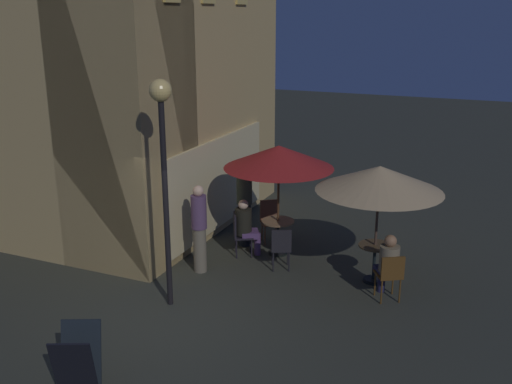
{
  "coord_description": "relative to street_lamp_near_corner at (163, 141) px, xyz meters",
  "views": [
    {
      "loc": [
        -7.49,
        -4.94,
        5.04
      ],
      "look_at": [
        2.39,
        -0.67,
        1.72
      ],
      "focal_mm": 41.05,
      "sensor_mm": 36.0,
      "label": 1
    }
  ],
  "objects": [
    {
      "name": "ground_plane",
      "position": [
        -0.62,
        -0.25,
        -3.0
      ],
      "size": [
        60.0,
        60.0,
        0.0
      ],
      "primitive_type": "plane",
      "color": "#35372D"
    },
    {
      "name": "cafe_building",
      "position": [
        2.71,
        3.04,
        0.8
      ],
      "size": [
        6.55,
        6.9,
        7.62
      ],
      "color": "tan",
      "rests_on": "ground"
    },
    {
      "name": "street_lamp_near_corner",
      "position": [
        0.0,
        0.0,
        0.0
      ],
      "size": [
        0.37,
        0.37,
        4.01
      ],
      "color": "black",
      "rests_on": "ground"
    },
    {
      "name": "menu_sandwich_board",
      "position": [
        -2.73,
        -0.22,
        -2.51
      ],
      "size": [
        0.83,
        0.77,
        0.95
      ],
      "rotation": [
        0.0,
        0.0,
        0.43
      ],
      "color": "black",
      "rests_on": "ground"
    },
    {
      "name": "cafe_table_0",
      "position": [
        2.36,
        -3.16,
        -2.48
      ],
      "size": [
        0.64,
        0.64,
        0.77
      ],
      "color": "black",
      "rests_on": "ground"
    },
    {
      "name": "cafe_table_1",
      "position": [
        2.89,
        -0.95,
        -2.46
      ],
      "size": [
        0.7,
        0.7,
        0.77
      ],
      "color": "black",
      "rests_on": "ground"
    },
    {
      "name": "patio_umbrella_0",
      "position": [
        2.36,
        -3.16,
        -0.92
      ],
      "size": [
        2.38,
        2.38,
        2.33
      ],
      "color": "black",
      "rests_on": "ground"
    },
    {
      "name": "patio_umbrella_1",
      "position": [
        2.89,
        -0.95,
        -0.84
      ],
      "size": [
        2.31,
        2.31,
        2.41
      ],
      "color": "black",
      "rests_on": "ground"
    },
    {
      "name": "cafe_chair_0",
      "position": [
        1.66,
        -3.59,
        -2.44
      ],
      "size": [
        0.59,
        0.59,
        0.91
      ],
      "rotation": [
        0.0,
        0.0,
        0.55
      ],
      "color": "#583715",
      "rests_on": "ground"
    },
    {
      "name": "cafe_chair_1",
      "position": [
        2.14,
        -1.31,
        -2.46
      ],
      "size": [
        0.53,
        0.53,
        0.91
      ],
      "rotation": [
        0.0,
        0.0,
        0.45
      ],
      "color": "black",
      "rests_on": "ground"
    },
    {
      "name": "cafe_chair_2",
      "position": [
        3.57,
        -0.49,
        -2.44
      ],
      "size": [
        0.57,
        0.57,
        0.95
      ],
      "rotation": [
        0.0,
        0.0,
        -2.54
      ],
      "color": "brown",
      "rests_on": "ground"
    },
    {
      "name": "cafe_chair_3",
      "position": [
        2.49,
        -0.21,
        -2.45
      ],
      "size": [
        0.55,
        0.55,
        0.95
      ],
      "rotation": [
        0.0,
        0.0,
        -1.07
      ],
      "color": "black",
      "rests_on": "ground"
    },
    {
      "name": "patron_seated_0",
      "position": [
        1.78,
        -3.52,
        -2.29
      ],
      "size": [
        0.55,
        0.5,
        1.25
      ],
      "rotation": [
        0.0,
        0.0,
        0.55
      ],
      "color": "#252444",
      "rests_on": "ground"
    },
    {
      "name": "patron_seated_1",
      "position": [
        2.56,
        -0.34,
        -2.29
      ],
      "size": [
        0.49,
        0.54,
        1.26
      ],
      "rotation": [
        0.0,
        0.0,
        -1.07
      ],
      "color": "#5A3C6F",
      "rests_on": "ground"
    },
    {
      "name": "patron_standing_2",
      "position": [
        1.45,
        0.17,
        -2.07
      ],
      "size": [
        0.31,
        0.31,
        1.81
      ],
      "rotation": [
        0.0,
        0.0,
        6.11
      ],
      "color": "#726754",
      "rests_on": "ground"
    },
    {
      "name": "patron_standing_3",
      "position": [
        3.09,
        -0.07,
        -2.1
      ],
      "size": [
        0.34,
        0.34,
        1.8
      ],
      "rotation": [
        0.0,
        0.0,
        5.36
      ],
      "color": "black",
      "rests_on": "ground"
    }
  ]
}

